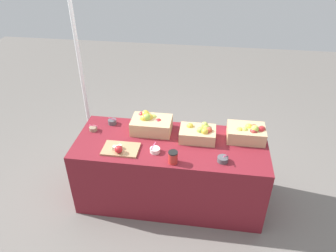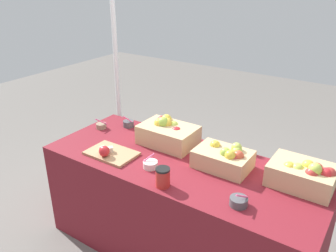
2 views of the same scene
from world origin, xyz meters
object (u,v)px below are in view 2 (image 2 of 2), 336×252
at_px(cutting_board_front, 110,153).
at_px(sample_bowl_extra, 128,124).
at_px(apple_crate_left, 304,174).
at_px(apple_crate_right, 168,133).
at_px(coffee_cup, 163,177).
at_px(tent_pole, 117,78).
at_px(sample_bowl_far, 150,164).
at_px(apple_crate_middle, 224,158).
at_px(sample_bowl_mid, 239,201).
at_px(sample_bowl_near, 101,126).

distance_m(cutting_board_front, sample_bowl_extra, 0.49).
bearing_deg(apple_crate_left, apple_crate_right, 178.87).
xyz_separation_m(sample_bowl_extra, coffee_cup, (0.73, -0.55, 0.03)).
xyz_separation_m(apple_crate_left, tent_pole, (-1.83, 0.44, 0.18)).
bearing_deg(cutting_board_front, sample_bowl_far, 4.37).
xyz_separation_m(apple_crate_middle, coffee_cup, (-0.21, -0.40, -0.01)).
bearing_deg(sample_bowl_mid, apple_crate_middle, 127.20).
xyz_separation_m(apple_crate_middle, sample_bowl_far, (-0.39, -0.27, -0.05)).
bearing_deg(apple_crate_left, sample_bowl_mid, -121.38).
height_order(apple_crate_middle, sample_bowl_mid, apple_crate_middle).
height_order(apple_crate_middle, sample_bowl_near, apple_crate_middle).
relative_size(sample_bowl_mid, coffee_cup, 0.83).
bearing_deg(apple_crate_left, sample_bowl_far, -158.90).
distance_m(apple_crate_middle, sample_bowl_mid, 0.40).
relative_size(sample_bowl_near, coffee_cup, 0.79).
bearing_deg(cutting_board_front, sample_bowl_extra, 114.86).
xyz_separation_m(apple_crate_left, coffee_cup, (-0.68, -0.46, -0.02)).
distance_m(apple_crate_left, cutting_board_front, 1.25).
bearing_deg(coffee_cup, sample_bowl_extra, 142.81).
distance_m(apple_crate_middle, sample_bowl_near, 1.09).
relative_size(apple_crate_middle, apple_crate_right, 0.87).
distance_m(cutting_board_front, sample_bowl_mid, 0.97).
distance_m(apple_crate_middle, tent_pole, 1.46).
distance_m(sample_bowl_near, sample_bowl_extra, 0.22).
height_order(sample_bowl_extra, tent_pole, tent_pole).
height_order(apple_crate_right, coffee_cup, apple_crate_right).
xyz_separation_m(cutting_board_front, sample_bowl_far, (0.33, 0.03, 0.00)).
relative_size(cutting_board_front, sample_bowl_near, 3.61).
bearing_deg(cutting_board_front, sample_bowl_near, 141.02).
height_order(apple_crate_left, sample_bowl_far, apple_crate_left).
bearing_deg(apple_crate_middle, tent_pole, 159.33).
bearing_deg(cutting_board_front, apple_crate_left, 16.73).
bearing_deg(coffee_cup, apple_crate_middle, 62.60).
xyz_separation_m(sample_bowl_near, sample_bowl_extra, (0.16, 0.15, 0.00)).
height_order(cutting_board_front, sample_bowl_extra, sample_bowl_extra).
bearing_deg(sample_bowl_far, apple_crate_middle, 34.29).
bearing_deg(sample_bowl_mid, sample_bowl_near, 166.38).
xyz_separation_m(coffee_cup, tent_pole, (-1.15, 0.91, 0.20)).
bearing_deg(cutting_board_front, tent_pole, 128.07).
bearing_deg(apple_crate_right, sample_bowl_far, -73.91).
bearing_deg(sample_bowl_near, apple_crate_right, 7.79).
bearing_deg(cutting_board_front, coffee_cup, -11.25).
xyz_separation_m(sample_bowl_far, coffee_cup, (0.19, -0.13, 0.04)).
xyz_separation_m(apple_crate_left, sample_bowl_extra, (-1.41, 0.09, -0.05)).
height_order(apple_crate_left, sample_bowl_mid, apple_crate_left).
distance_m(cutting_board_front, coffee_cup, 0.53).
distance_m(sample_bowl_near, sample_bowl_far, 0.75).
height_order(sample_bowl_mid, coffee_cup, coffee_cup).
distance_m(apple_crate_middle, apple_crate_right, 0.50).
distance_m(apple_crate_middle, coffee_cup, 0.45).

